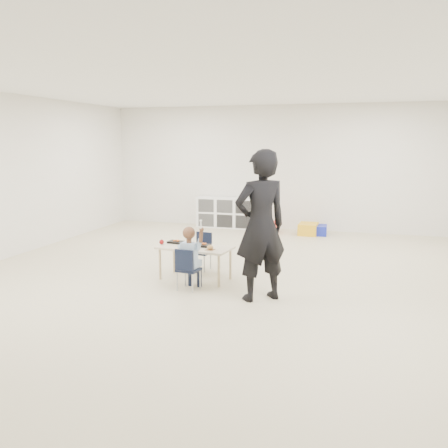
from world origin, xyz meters
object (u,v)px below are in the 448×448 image
(adult, at_px, (261,226))
(chair_near, at_px, (189,269))
(table, at_px, (195,263))
(cubby_shelf, at_px, (227,213))
(child, at_px, (189,257))

(adult, bearing_deg, chair_near, -45.48)
(table, bearing_deg, adult, -21.94)
(cubby_shelf, height_order, adult, adult)
(cubby_shelf, bearing_deg, chair_near, -79.85)
(table, bearing_deg, child, -72.82)
(child, height_order, cubby_shelf, child)
(table, distance_m, child, 0.55)
(table, relative_size, adult, 0.59)
(chair_near, height_order, cubby_shelf, cubby_shelf)
(cubby_shelf, bearing_deg, adult, -69.00)
(table, relative_size, chair_near, 1.91)
(child, bearing_deg, chair_near, 0.00)
(table, xyz_separation_m, cubby_shelf, (-0.75, 4.21, 0.10))
(cubby_shelf, bearing_deg, table, -79.86)
(chair_near, bearing_deg, adult, 0.95)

